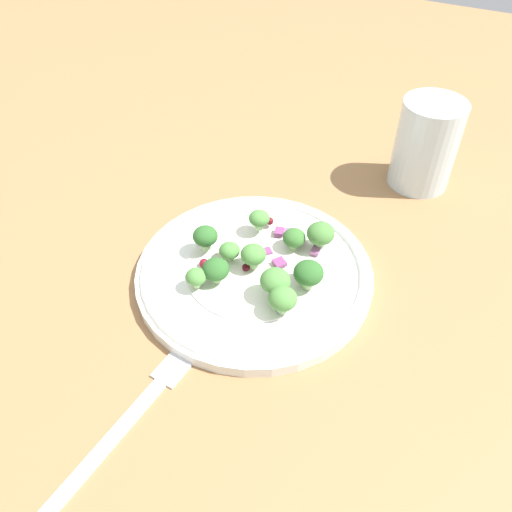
# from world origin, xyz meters

# --- Properties ---
(ground_plane) EXTENTS (1.80, 1.80, 0.02)m
(ground_plane) POSITION_xyz_m (0.00, 0.00, -0.01)
(ground_plane) COLOR olive
(plate) EXTENTS (0.24, 0.24, 0.02)m
(plate) POSITION_xyz_m (-0.00, 0.01, 0.01)
(plate) COLOR white
(plate) RESTS_ON ground_plane
(dressing_pool) EXTENTS (0.14, 0.14, 0.00)m
(dressing_pool) POSITION_xyz_m (-0.00, 0.01, 0.01)
(dressing_pool) COLOR white
(dressing_pool) RESTS_ON plate
(broccoli_floret_0) EXTENTS (0.03, 0.03, 0.03)m
(broccoli_floret_0) POSITION_xyz_m (-0.00, 0.01, 0.03)
(broccoli_floret_0) COLOR #8EB77A
(broccoli_floret_0) RESTS_ON plate
(broccoli_floret_1) EXTENTS (0.03, 0.03, 0.03)m
(broccoli_floret_1) POSITION_xyz_m (0.00, 0.06, 0.03)
(broccoli_floret_1) COLOR #ADD18E
(broccoli_floret_1) RESTS_ON plate
(broccoli_floret_2) EXTENTS (0.03, 0.03, 0.03)m
(broccoli_floret_2) POSITION_xyz_m (-0.06, 0.05, 0.03)
(broccoli_floret_2) COLOR #9EC684
(broccoli_floret_2) RESTS_ON plate
(broccoli_floret_3) EXTENTS (0.03, 0.03, 0.03)m
(broccoli_floret_3) POSITION_xyz_m (0.00, -0.05, 0.03)
(broccoli_floret_3) COLOR #8EB77A
(broccoli_floret_3) RESTS_ON plate
(broccoli_floret_4) EXTENTS (0.02, 0.02, 0.02)m
(broccoli_floret_4) POSITION_xyz_m (0.05, -0.03, 0.03)
(broccoli_floret_4) COLOR #ADD18E
(broccoli_floret_4) RESTS_ON plate
(broccoli_floret_5) EXTENTS (0.03, 0.03, 0.03)m
(broccoli_floret_5) POSITION_xyz_m (0.04, 0.06, 0.03)
(broccoli_floret_5) COLOR #8EB77A
(broccoli_floret_5) RESTS_ON plate
(broccoli_floret_6) EXTENTS (0.03, 0.03, 0.03)m
(broccoli_floret_6) POSITION_xyz_m (0.03, -0.02, 0.03)
(broccoli_floret_6) COLOR #ADD18E
(broccoli_floret_6) RESTS_ON plate
(broccoli_floret_7) EXTENTS (0.02, 0.02, 0.02)m
(broccoli_floret_7) POSITION_xyz_m (-0.04, 0.03, 0.03)
(broccoli_floret_7) COLOR #ADD18E
(broccoli_floret_7) RESTS_ON plate
(broccoli_floret_8) EXTENTS (0.02, 0.02, 0.02)m
(broccoli_floret_8) POSITION_xyz_m (0.00, -0.02, 0.03)
(broccoli_floret_8) COLOR #ADD18E
(broccoli_floret_8) RESTS_ON plate
(broccoli_floret_9) EXTENTS (0.03, 0.03, 0.03)m
(broccoli_floret_9) POSITION_xyz_m (0.03, 0.04, 0.03)
(broccoli_floret_9) COLOR #8EB77A
(broccoli_floret_9) RESTS_ON plate
(broccoli_floret_10) EXTENTS (0.02, 0.02, 0.02)m
(broccoli_floret_10) POSITION_xyz_m (-0.05, -0.01, 0.03)
(broccoli_floret_10) COLOR #9EC684
(broccoli_floret_10) RESTS_ON plate
(cranberry_0) EXTENTS (0.01, 0.01, 0.01)m
(cranberry_0) POSITION_xyz_m (0.02, -0.02, 0.02)
(cranberry_0) COLOR maroon
(cranberry_0) RESTS_ON plate
(cranberry_1) EXTENTS (0.01, 0.01, 0.01)m
(cranberry_1) POSITION_xyz_m (-0.06, -0.01, 0.02)
(cranberry_1) COLOR maroon
(cranberry_1) RESTS_ON plate
(cranberry_2) EXTENTS (0.01, 0.01, 0.01)m
(cranberry_2) POSITION_xyz_m (0.01, -0.00, 0.02)
(cranberry_2) COLOR #4C0A14
(cranberry_2) RESTS_ON plate
(cranberry_3) EXTENTS (0.01, 0.01, 0.01)m
(cranberry_3) POSITION_xyz_m (-0.01, 0.05, 0.02)
(cranberry_3) COLOR maroon
(cranberry_3) RESTS_ON plate
(cranberry_4) EXTENTS (0.01, 0.01, 0.01)m
(cranberry_4) POSITION_xyz_m (-0.06, 0.03, 0.02)
(cranberry_4) COLOR #4C0A14
(cranberry_4) RESTS_ON plate
(cranberry_5) EXTENTS (0.01, 0.01, 0.01)m
(cranberry_5) POSITION_xyz_m (0.02, -0.04, 0.02)
(cranberry_5) COLOR maroon
(cranberry_5) RESTS_ON plate
(onion_bit_0) EXTENTS (0.01, 0.01, 0.00)m
(onion_bit_0) POSITION_xyz_m (-0.05, 0.05, 0.02)
(onion_bit_0) COLOR #A35B93
(onion_bit_0) RESTS_ON plate
(onion_bit_1) EXTENTS (0.02, 0.02, 0.00)m
(onion_bit_1) POSITION_xyz_m (-0.01, 0.03, 0.02)
(onion_bit_1) COLOR #843D75
(onion_bit_1) RESTS_ON plate
(onion_bit_2) EXTENTS (0.01, 0.01, 0.00)m
(onion_bit_2) POSITION_xyz_m (-0.06, 0.01, 0.02)
(onion_bit_2) COLOR #843D75
(onion_bit_2) RESTS_ON plate
(onion_bit_3) EXTENTS (0.02, 0.02, 0.00)m
(onion_bit_3) POSITION_xyz_m (-0.03, 0.01, 0.01)
(onion_bit_3) COLOR #843D75
(onion_bit_3) RESTS_ON plate
(onion_bit_4) EXTENTS (0.02, 0.02, 0.00)m
(onion_bit_4) POSITION_xyz_m (-0.06, 0.02, 0.01)
(onion_bit_4) COLOR #A35B93
(onion_bit_4) RESTS_ON plate
(fork) EXTENTS (0.19, 0.04, 0.01)m
(fork) POSITION_xyz_m (0.19, -0.01, 0.00)
(fork) COLOR silver
(fork) RESTS_ON ground_plane
(water_glass) EXTENTS (0.07, 0.07, 0.11)m
(water_glass) POSITION_xyz_m (-0.24, 0.11, 0.05)
(water_glass) COLOR silver
(water_glass) RESTS_ON ground_plane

